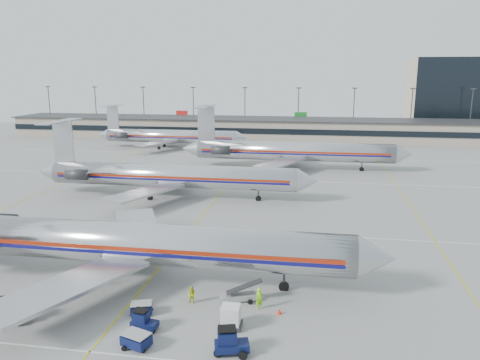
% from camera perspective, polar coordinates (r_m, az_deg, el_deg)
% --- Properties ---
extents(ground, '(260.00, 260.00, 0.00)m').
position_cam_1_polar(ground, '(52.33, -8.79, -9.33)').
color(ground, gray).
rests_on(ground, ground).
extents(apron_markings, '(160.00, 0.15, 0.02)m').
position_cam_1_polar(apron_markings, '(61.29, -5.88, -5.89)').
color(apron_markings, silver).
rests_on(apron_markings, ground).
extents(terminal, '(162.00, 17.00, 6.25)m').
position_cam_1_polar(terminal, '(145.68, 3.26, 6.30)').
color(terminal, gray).
rests_on(terminal, ground).
extents(light_mast_row, '(163.60, 0.40, 15.28)m').
position_cam_1_polar(light_mast_row, '(159.09, 3.84, 8.81)').
color(light_mast_row, '#38383D').
rests_on(light_mast_row, ground).
extents(distant_building, '(30.00, 20.00, 25.00)m').
position_cam_1_polar(distant_building, '(180.14, 24.72, 9.40)').
color(distant_building, tan).
rests_on(distant_building, ground).
extents(jet_foreground, '(49.96, 29.42, 13.08)m').
position_cam_1_polar(jet_foreground, '(46.92, -14.57, -7.29)').
color(jet_foreground, silver).
rests_on(jet_foreground, ground).
extents(jet_second_row, '(46.94, 27.64, 12.29)m').
position_cam_1_polar(jet_second_row, '(76.51, -8.96, 0.56)').
color(jet_second_row, silver).
rests_on(jet_second_row, ground).
extents(jet_third_row, '(48.18, 29.64, 13.17)m').
position_cam_1_polar(jet_third_row, '(98.79, 6.00, 3.55)').
color(jet_third_row, silver).
rests_on(jet_third_row, ground).
extents(jet_back_row, '(41.95, 25.80, 11.47)m').
position_cam_1_polar(jet_back_row, '(127.55, -8.76, 5.33)').
color(jet_back_row, silver).
rests_on(jet_back_row, ground).
extents(tug_left, '(2.72, 1.90, 2.01)m').
position_cam_1_polar(tug_left, '(43.35, -26.24, -14.12)').
color(tug_left, '#0A123A').
rests_on(tug_left, ground).
extents(tug_center, '(2.19, 1.31, 1.68)m').
position_cam_1_polar(tug_center, '(38.85, -11.75, -16.46)').
color(tug_center, '#0A123A').
rests_on(tug_center, ground).
extents(tug_right, '(2.70, 1.84, 2.01)m').
position_cam_1_polar(tug_right, '(35.27, -1.26, -19.16)').
color(tug_right, '#0A123A').
rests_on(tug_right, ground).
extents(cart_inner, '(2.01, 1.65, 0.99)m').
position_cam_1_polar(cart_inner, '(41.22, -11.92, -15.03)').
color(cart_inner, '#0A123A').
rests_on(cart_inner, ground).
extents(cart_outer, '(2.32, 1.94, 1.13)m').
position_cam_1_polar(cart_outer, '(36.89, -12.53, -18.50)').
color(cart_outer, '#0A123A').
rests_on(cart_outer, ground).
extents(uld_container, '(1.78, 1.49, 1.85)m').
position_cam_1_polar(uld_container, '(38.30, -1.15, -16.33)').
color(uld_container, '#2D2D30').
rests_on(uld_container, ground).
extents(belt_loader, '(3.82, 2.06, 1.95)m').
position_cam_1_polar(belt_loader, '(42.44, -0.09, -13.88)').
color(belt_loader, gray).
rests_on(belt_loader, ground).
extents(ramp_worker_near, '(0.82, 0.78, 1.89)m').
position_cam_1_polar(ramp_worker_near, '(40.98, 2.37, -14.26)').
color(ramp_worker_near, '#92EF16').
rests_on(ramp_worker_near, ground).
extents(ramp_worker_far, '(0.86, 0.73, 1.56)m').
position_cam_1_polar(ramp_worker_far, '(42.13, -5.89, -13.77)').
color(ramp_worker_far, '#C0D413').
rests_on(ramp_worker_far, ground).
extents(cone_right, '(0.47, 0.47, 0.53)m').
position_cam_1_polar(cone_right, '(40.62, 4.81, -15.64)').
color(cone_right, '#FA2308').
rests_on(cone_right, ground).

